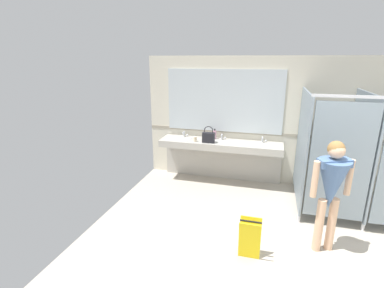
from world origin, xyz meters
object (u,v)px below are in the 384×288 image
(handbag, at_px, (208,137))
(soap_dispenser, at_px, (215,134))
(wet_floor_sign, at_px, (250,239))
(person_standing, at_px, (331,184))
(paper_cup, at_px, (195,139))

(handbag, relative_size, soap_dispenser, 1.57)
(wet_floor_sign, bearing_deg, person_standing, 24.98)
(handbag, bearing_deg, wet_floor_sign, -64.47)
(paper_cup, height_order, wet_floor_sign, paper_cup)
(handbag, xyz_separation_m, soap_dispenser, (0.07, 0.31, -0.02))
(person_standing, bearing_deg, soap_dispenser, 133.65)
(handbag, height_order, soap_dispenser, handbag)
(soap_dispenser, distance_m, paper_cup, 0.47)
(person_standing, distance_m, soap_dispenser, 2.81)
(person_standing, xyz_separation_m, paper_cup, (-2.29, 1.72, -0.03))
(soap_dispenser, xyz_separation_m, wet_floor_sign, (0.97, -2.48, -0.71))
(wet_floor_sign, bearing_deg, handbag, 115.53)
(paper_cup, relative_size, wet_floor_sign, 0.19)
(handbag, bearing_deg, soap_dispenser, 77.83)
(paper_cup, bearing_deg, soap_dispenser, 41.60)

